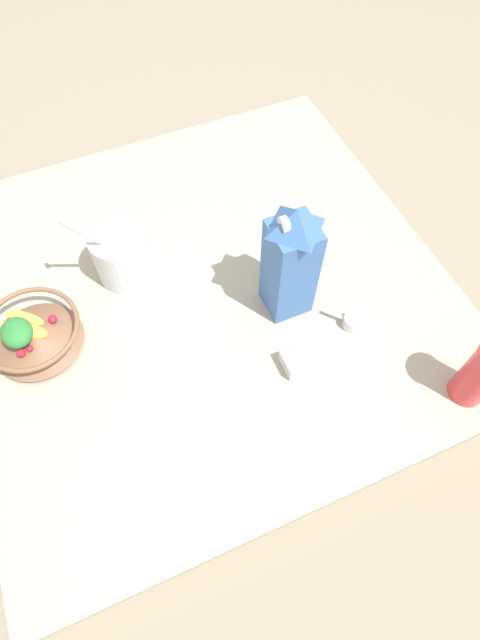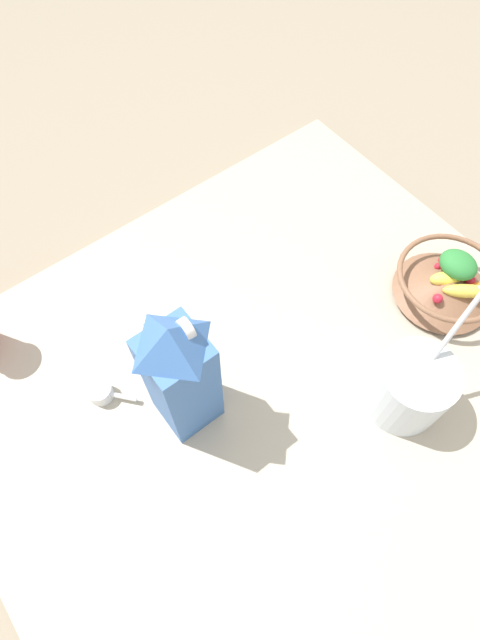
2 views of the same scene
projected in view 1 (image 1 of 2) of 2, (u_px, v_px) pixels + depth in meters
The scene contains 7 objects.
ground_plane at pixel (206, 294), 1.10m from camera, with size 6.00×6.00×0.00m, color gray.
countertop at pixel (206, 290), 1.09m from camera, with size 1.00×1.00×0.03m.
fruit_bowl at pixel (32, 334), 0.97m from camera, with size 0.19×0.19×0.09m.
milk_carton at pixel (290, 261), 0.94m from camera, with size 0.08×0.08×0.28m.
yogurt_tub at pixel (121, 253), 1.04m from camera, with size 0.12×0.16×0.24m.
spice_jar at pixel (296, 362), 0.96m from camera, with size 0.05×0.05×0.04m.
measuring_scoop at pixel (352, 321), 1.01m from camera, with size 0.07×0.06×0.03m.
Camera 1 is at (0.60, -0.17, 0.92)m, focal length 28.00 mm.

